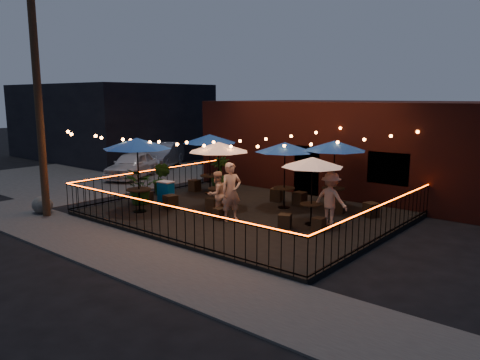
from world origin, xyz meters
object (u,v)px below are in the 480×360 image
at_px(cafe_table_0, 137,144).
at_px(cooler, 166,191).
at_px(cafe_table_2, 219,148).
at_px(cafe_table_1, 210,139).
at_px(cafe_table_3, 285,148).
at_px(cafe_table_5, 335,147).
at_px(boulder, 42,205).
at_px(cafe_table_4, 312,163).
at_px(utility_pole, 39,103).

bearing_deg(cafe_table_0, cooler, 107.30).
xyz_separation_m(cafe_table_0, cooler, (-0.53, 1.71, -2.01)).
bearing_deg(cafe_table_2, cafe_table_1, 140.25).
height_order(cafe_table_3, cafe_table_5, cafe_table_5).
bearing_deg(boulder, cafe_table_1, 66.27).
distance_m(cafe_table_3, cafe_table_5, 1.79).
height_order(cafe_table_1, cafe_table_4, cafe_table_1).
relative_size(utility_pole, cafe_table_5, 3.18).
relative_size(cafe_table_1, cafe_table_4, 1.27).
height_order(utility_pole, boulder, utility_pole).
distance_m(utility_pole, cafe_table_0, 3.57).
xyz_separation_m(cafe_table_1, cafe_table_4, (5.86, -1.48, -0.30)).
height_order(cafe_table_4, cafe_table_5, cafe_table_5).
bearing_deg(cafe_table_2, boulder, -137.89).
bearing_deg(cooler, cafe_table_3, 21.68).
xyz_separation_m(cafe_table_3, cafe_table_4, (1.97, -1.34, -0.22)).
height_order(cooler, boulder, cooler).
bearing_deg(cafe_table_0, cafe_table_4, 23.68).
bearing_deg(cafe_table_5, cafe_table_1, -170.73).
height_order(cafe_table_0, cooler, cafe_table_0).
distance_m(utility_pole, boulder, 3.70).
xyz_separation_m(cafe_table_1, cafe_table_2, (2.10, -1.75, -0.06)).
relative_size(cafe_table_3, boulder, 2.84).
distance_m(cafe_table_2, cafe_table_3, 2.41).
bearing_deg(cooler, boulder, -126.67).
bearing_deg(cafe_table_3, boulder, -137.87).
relative_size(cafe_table_0, cafe_table_1, 0.96).
relative_size(cafe_table_1, cafe_table_2, 0.99).
distance_m(utility_pole, cafe_table_3, 8.70).
height_order(cafe_table_5, cooler, cafe_table_5).
relative_size(cafe_table_1, cafe_table_3, 1.14).
bearing_deg(cooler, cafe_table_0, -77.63).
height_order(cafe_table_1, boulder, cafe_table_1).
bearing_deg(cafe_table_4, cafe_table_3, 145.70).
height_order(cafe_table_0, cafe_table_3, cafe_table_0).
xyz_separation_m(cafe_table_4, cafe_table_5, (-0.50, 2.35, 0.30)).
bearing_deg(utility_pole, cafe_table_5, 43.13).
distance_m(cafe_table_1, cooler, 2.94).
relative_size(cafe_table_4, cooler, 2.73).
relative_size(utility_pole, cafe_table_4, 3.65).
bearing_deg(cafe_table_2, utility_pole, -133.95).
relative_size(cafe_table_2, cafe_table_5, 1.11).
xyz_separation_m(cafe_table_4, boulder, (-8.52, -4.58, -1.82)).
relative_size(cafe_table_1, boulder, 3.23).
xyz_separation_m(cafe_table_0, cafe_table_3, (3.64, 3.81, -0.20)).
distance_m(cafe_table_0, cafe_table_5, 7.03).
xyz_separation_m(cafe_table_0, cafe_table_2, (1.86, 2.19, -0.18)).
xyz_separation_m(cafe_table_1, cooler, (-0.29, -2.22, -1.89)).
bearing_deg(cafe_table_3, cafe_table_4, -34.30).
relative_size(cafe_table_4, boulder, 2.55).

